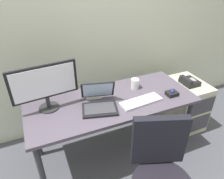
# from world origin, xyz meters

# --- Properties ---
(ground_plane) EXTENTS (8.00, 8.00, 0.00)m
(ground_plane) POSITION_xyz_m (0.00, 0.00, 0.00)
(ground_plane) COLOR #46474F
(back_wall) EXTENTS (6.00, 0.10, 2.80)m
(back_wall) POSITION_xyz_m (0.00, 0.69, 1.40)
(back_wall) COLOR beige
(back_wall) RESTS_ON ground
(desk) EXTENTS (1.62, 0.67, 0.71)m
(desk) POSITION_xyz_m (0.00, 0.00, 0.63)
(desk) COLOR #4F4754
(desk) RESTS_ON ground
(file_cabinet) EXTENTS (0.42, 0.53, 0.61)m
(file_cabinet) POSITION_xyz_m (1.03, 0.10, 0.31)
(file_cabinet) COLOR beige
(file_cabinet) RESTS_ON ground
(desk_phone) EXTENTS (0.17, 0.20, 0.09)m
(desk_phone) POSITION_xyz_m (1.02, 0.08, 0.65)
(desk_phone) COLOR black
(desk_phone) RESTS_ON file_cabinet
(monitor_main) EXTENTS (0.57, 0.18, 0.42)m
(monitor_main) POSITION_xyz_m (-0.58, 0.11, 0.96)
(monitor_main) COLOR #262628
(monitor_main) RESTS_ON desk
(keyboard) EXTENTS (0.42, 0.17, 0.03)m
(keyboard) POSITION_xyz_m (0.24, -0.14, 0.72)
(keyboard) COLOR silver
(keyboard) RESTS_ON desk
(laptop) EXTENTS (0.38, 0.39, 0.22)m
(laptop) POSITION_xyz_m (-0.15, -0.05, 0.76)
(laptop) COLOR black
(laptop) RESTS_ON desk
(trackball_mouse) EXTENTS (0.11, 0.09, 0.07)m
(trackball_mouse) POSITION_xyz_m (0.58, -0.16, 0.73)
(trackball_mouse) COLOR black
(trackball_mouse) RESTS_ON desk
(coffee_mug) EXTENTS (0.10, 0.09, 0.10)m
(coffee_mug) POSITION_xyz_m (0.31, 0.12, 0.76)
(coffee_mug) COLOR silver
(coffee_mug) RESTS_ON desk
(paper_notepad) EXTENTS (0.19, 0.23, 0.01)m
(paper_notepad) POSITION_xyz_m (-0.13, 0.18, 0.71)
(paper_notepad) COLOR white
(paper_notepad) RESTS_ON desk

